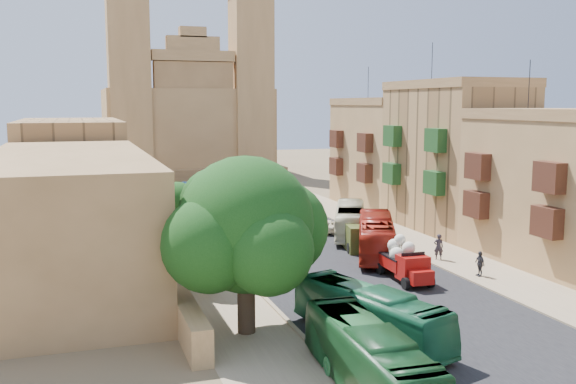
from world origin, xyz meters
TOP-DOWN VIEW (x-y plane):
  - ground at (0.00, 0.00)m, footprint 260.00×260.00m
  - road_surface at (0.00, 30.00)m, footprint 14.00×140.00m
  - sidewalk_east at (9.50, 30.00)m, footprint 5.00×140.00m
  - sidewalk_west at (-9.50, 30.00)m, footprint 5.00×140.00m
  - kerb_east at (7.00, 30.00)m, footprint 0.25×140.00m
  - kerb_west at (-7.00, 30.00)m, footprint 0.25×140.00m
  - townhouse_b at (15.95, 11.00)m, footprint 9.00×14.00m
  - townhouse_c at (15.95, 25.00)m, footprint 9.00×14.00m
  - townhouse_d at (15.95, 39.00)m, footprint 9.00×14.00m
  - west_wall at (-12.50, 20.00)m, footprint 1.00×40.00m
  - west_building_low at (-18.00, 18.00)m, footprint 10.00×28.00m
  - west_building_mid at (-18.00, 44.00)m, footprint 10.00×22.00m
  - church at (-0.00, 78.61)m, footprint 28.00×22.50m
  - ficus_tree at (-9.42, 4.01)m, footprint 9.11×8.38m
  - street_tree_a at (-10.00, 12.00)m, footprint 2.86×2.86m
  - street_tree_b at (-10.00, 24.00)m, footprint 3.59×3.59m
  - street_tree_c at (-10.00, 36.00)m, footprint 2.78×2.78m
  - street_tree_d at (-10.00, 48.00)m, footprint 3.02×3.02m
  - red_truck at (2.91, 10.15)m, footprint 2.19×5.19m
  - olive_pickup at (4.00, 20.00)m, footprint 3.29×5.47m
  - bus_green_south at (-6.50, -4.20)m, footprint 2.70×10.02m
  - bus_green_north at (-4.00, 1.02)m, footprint 5.00×9.87m
  - bus_red_east at (4.20, 17.10)m, footprint 6.92×11.06m
  - bus_cream_east at (5.24, 24.38)m, footprint 6.47×10.45m
  - car_blue_a at (-5.00, 22.00)m, footprint 2.51×4.45m
  - car_white_a at (-3.48, 28.97)m, footprint 3.01×4.34m
  - car_cream at (3.99, 27.03)m, footprint 3.43×4.50m
  - car_dkblue at (-2.27, 47.70)m, footprint 3.11×4.55m
  - car_white_b at (2.37, 38.90)m, footprint 2.73×3.78m
  - car_blue_b at (-3.44, 59.04)m, footprint 1.57×3.77m
  - pedestrian_a at (8.16, 14.55)m, footprint 0.83×0.69m
  - pedestrian_c at (8.30, 9.54)m, footprint 0.46×1.04m

SIDE VIEW (x-z plane):
  - ground at x=0.00m, z-range 0.00..0.00m
  - road_surface at x=0.00m, z-range 0.00..0.01m
  - sidewalk_east at x=9.50m, z-range 0.00..0.01m
  - sidewalk_west at x=-9.50m, z-range 0.00..0.01m
  - kerb_east at x=7.00m, z-range 0.00..0.12m
  - kerb_west at x=-7.00m, z-range 0.00..0.12m
  - car_cream at x=3.99m, z-range 0.00..1.14m
  - car_white_b at x=2.37m, z-range 0.00..1.20m
  - car_blue_b at x=-3.44m, z-range 0.00..1.21m
  - car_dkblue at x=-2.27m, z-range 0.00..1.22m
  - car_white_a at x=-3.48m, z-range 0.00..1.36m
  - car_blue_a at x=-5.00m, z-range 0.00..1.43m
  - pedestrian_c at x=8.30m, z-range 0.00..1.74m
  - west_wall at x=-12.50m, z-range 0.00..1.80m
  - pedestrian_a at x=8.16m, z-range 0.00..1.96m
  - olive_pickup at x=4.00m, z-range -0.02..2.09m
  - red_truck at x=2.91m, z-range -0.18..2.81m
  - bus_green_north at x=-4.00m, z-range 0.00..2.68m
  - bus_green_south at x=-6.50m, z-range 0.00..2.77m
  - bus_cream_east at x=5.24m, z-range 0.00..2.89m
  - bus_red_east at x=4.20m, z-range 0.00..3.06m
  - street_tree_c at x=-10.00m, z-range 0.72..4.99m
  - street_tree_a at x=-10.00m, z-range 0.74..5.13m
  - street_tree_d at x=-10.00m, z-range 0.78..5.42m
  - street_tree_b at x=-10.00m, z-range 0.94..6.45m
  - west_building_low at x=-18.00m, z-range 0.00..8.40m
  - west_building_mid at x=-18.00m, z-range 0.00..10.00m
  - ficus_tree at x=-9.42m, z-range 0.83..9.94m
  - townhouse_b at x=15.95m, z-range -1.79..13.11m
  - townhouse_d at x=15.95m, z-range -1.79..14.11m
  - townhouse_c at x=15.95m, z-range -1.79..15.61m
  - church at x=0.00m, z-range -8.63..27.67m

